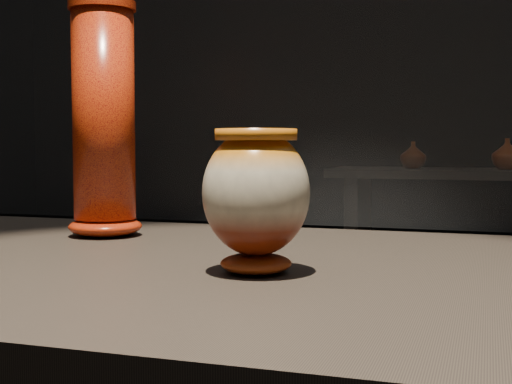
% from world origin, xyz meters
% --- Properties ---
extents(main_vase, '(0.16, 0.16, 0.17)m').
position_xyz_m(main_vase, '(-0.11, -0.06, 0.99)').
color(main_vase, maroon).
rests_on(main_vase, display_plinth).
extents(tall_vase, '(0.12, 0.12, 0.39)m').
position_xyz_m(tall_vase, '(-0.45, 0.19, 1.09)').
color(tall_vase, '#D4410E').
rests_on(tall_vase, display_plinth).
extents(back_shelf, '(2.00, 0.60, 0.90)m').
position_xyz_m(back_shelf, '(0.25, 3.48, 0.64)').
color(back_shelf, black).
rests_on(back_shelf, ground).
extents(back_vase_left, '(0.21, 0.21, 0.16)m').
position_xyz_m(back_vase_left, '(-0.28, 3.48, 0.98)').
color(back_vase_left, maroon).
rests_on(back_vase_left, back_shelf).
extents(back_vase_mid, '(0.24, 0.24, 0.18)m').
position_xyz_m(back_vase_mid, '(0.25, 3.48, 0.99)').
color(back_vase_mid, maroon).
rests_on(back_vase_mid, back_shelf).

